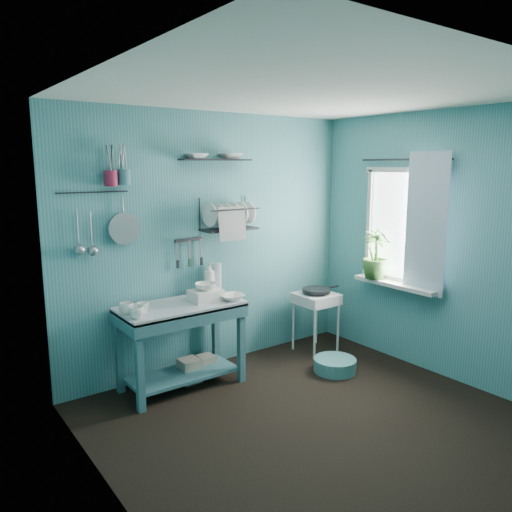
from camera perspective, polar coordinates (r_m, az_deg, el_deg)
floor at (r=4.19m, az=6.67°, el=-18.23°), size 3.20×3.20×0.00m
ceiling at (r=3.71m, az=7.52°, el=18.05°), size 3.20×3.20×0.00m
wall_back at (r=4.93m, az=-4.94°, el=1.60°), size 3.20×0.00×3.20m
wall_left at (r=2.92m, az=-16.53°, el=-4.89°), size 0.00×3.00×3.00m
wall_right at (r=4.97m, az=20.64°, el=1.04°), size 0.00×3.00×3.00m
work_counter at (r=4.62m, az=-8.50°, el=-10.12°), size 1.16×0.69×0.78m
mug_left at (r=4.16m, az=-13.51°, el=-6.31°), size 0.12×0.12×0.10m
mug_mid at (r=4.28m, az=-12.80°, el=-5.81°), size 0.14×0.14×0.09m
mug_right at (r=4.29m, az=-14.60°, el=-5.83°), size 0.17×0.17×0.10m
wash_tub at (r=4.59m, az=-5.76°, el=-4.47°), size 0.28×0.22×0.10m
tub_bowl at (r=4.57m, az=-5.78°, el=-3.49°), size 0.20×0.19×0.06m
soap_bottle at (r=4.83m, az=-5.37°, el=-2.49°), size 0.12×0.12×0.30m
water_bottle at (r=4.90m, az=-4.49°, el=-2.40°), size 0.09×0.09×0.28m
counter_bowl at (r=4.59m, az=-2.77°, el=-4.73°), size 0.22×0.22×0.05m
hotplate_stand at (r=5.48m, az=6.82°, el=-7.54°), size 0.44×0.44×0.64m
frying_pan at (r=5.38m, az=6.90°, el=-3.90°), size 0.30×0.30×0.03m
knife_strip at (r=4.76m, az=-7.70°, el=1.87°), size 0.32×0.07×0.03m
dish_rack at (r=4.85m, az=-3.08°, el=4.84°), size 0.58×0.33×0.32m
upper_shelf at (r=4.78m, az=-4.68°, el=10.91°), size 0.71×0.24×0.01m
shelf_bowl_left at (r=4.68m, az=-6.81°, el=10.95°), size 0.20×0.20×0.05m
shelf_bowl_right at (r=4.87m, az=-2.92°, el=10.97°), size 0.26×0.26×0.05m
utensil_cup_magenta at (r=4.36m, az=-16.25°, el=8.52°), size 0.11×0.11×0.13m
utensil_cup_teal at (r=4.40m, az=-14.82°, el=8.71°), size 0.11×0.11×0.13m
colander at (r=4.46m, az=-14.83°, el=3.04°), size 0.28×0.03×0.28m
ladle_outer at (r=4.34m, az=-19.73°, el=2.93°), size 0.01×0.01×0.30m
ladle_inner at (r=4.37m, az=-18.35°, el=2.82°), size 0.01×0.01×0.30m
hook_rail at (r=4.36m, az=-18.16°, el=6.95°), size 0.60×0.01×0.01m
window_glass at (r=5.20m, az=16.51°, el=3.33°), size 0.00×1.10×1.10m
windowsill at (r=5.23m, az=15.61°, el=-3.15°), size 0.16×0.95×0.04m
curtain at (r=4.96m, az=18.83°, el=3.47°), size 0.00×1.35×1.35m
curtain_rod at (r=5.13m, az=16.58°, el=10.52°), size 0.02×1.05×0.02m
potted_plant at (r=5.32m, az=13.50°, el=0.17°), size 0.37×0.37×0.51m
storage_tin_large at (r=4.81m, az=-7.62°, el=-12.83°), size 0.18×0.18×0.22m
storage_tin_small at (r=4.93m, az=-5.70°, el=-12.34°), size 0.15×0.15×0.20m
floor_basin at (r=5.07m, az=9.00°, el=-12.20°), size 0.42×0.42×0.13m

